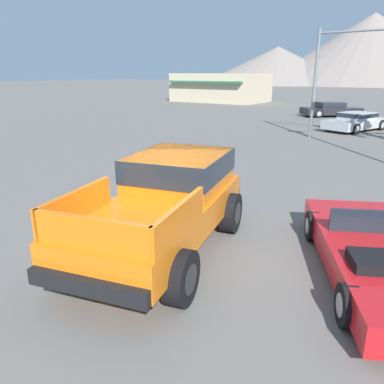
% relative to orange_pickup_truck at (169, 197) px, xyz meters
% --- Properties ---
extents(ground_plane, '(320.00, 320.00, 0.00)m').
position_rel_orange_pickup_truck_xyz_m(ground_plane, '(-0.07, 0.16, -1.02)').
color(ground_plane, slate).
extents(orange_pickup_truck, '(3.13, 5.24, 1.77)m').
position_rel_orange_pickup_truck_xyz_m(orange_pickup_truck, '(0.00, 0.00, 0.00)').
color(orange_pickup_truck, orange).
rests_on(orange_pickup_truck, ground_plane).
extents(red_convertible_car, '(3.68, 4.87, 1.03)m').
position_rel_orange_pickup_truck_xyz_m(red_convertible_car, '(3.70, 1.04, -0.62)').
color(red_convertible_car, red).
rests_on(red_convertible_car, ground_plane).
extents(parked_car_silver, '(3.16, 4.74, 1.08)m').
position_rel_orange_pickup_truck_xyz_m(parked_car_silver, '(-0.62, 19.06, -0.46)').
color(parked_car_silver, '#B7BABF').
rests_on(parked_car_silver, ground_plane).
extents(parked_car_dark, '(4.60, 4.39, 1.13)m').
position_rel_orange_pickup_truck_xyz_m(parked_car_dark, '(-4.07, 26.09, -0.43)').
color(parked_car_dark, '#232328').
rests_on(parked_car_dark, ground_plane).
extents(traffic_light_main, '(4.10, 0.38, 5.52)m').
position_rel_orange_pickup_truck_xyz_m(traffic_light_main, '(-0.50, 15.01, 2.87)').
color(traffic_light_main, slate).
rests_on(traffic_light_main, ground_plane).
extents(storefront_building, '(10.72, 7.43, 3.32)m').
position_rel_orange_pickup_truck_xyz_m(storefront_building, '(-20.07, 35.55, 0.65)').
color(storefront_building, beige).
rests_on(storefront_building, ground_plane).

